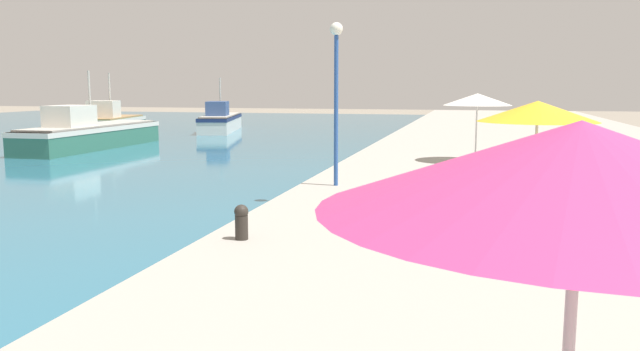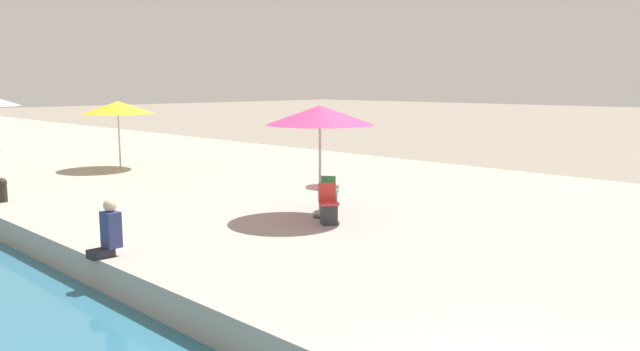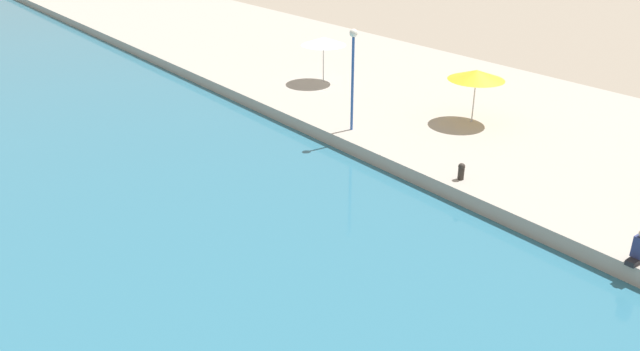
# 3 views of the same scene
# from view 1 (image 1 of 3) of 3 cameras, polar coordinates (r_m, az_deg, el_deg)

# --- Properties ---
(quay_promenade) EXTENTS (16.00, 90.00, 0.63)m
(quay_promenade) POSITION_cam_1_polar(r_m,az_deg,el_deg) (32.37, 19.48, 2.14)
(quay_promenade) COLOR #A39E93
(quay_promenade) RESTS_ON ground_plane
(fishing_boat_mid) EXTENTS (2.63, 10.73, 4.26)m
(fishing_boat_mid) POSITION_cam_1_polar(r_m,az_deg,el_deg) (36.60, -20.32, 3.63)
(fishing_boat_mid) COLOR #33705B
(fishing_boat_mid) RESTS_ON water_basin
(fishing_boat_far) EXTENTS (3.96, 7.34, 4.32)m
(fishing_boat_far) POSITION_cam_1_polar(r_m,az_deg,el_deg) (45.57, -18.61, 4.51)
(fishing_boat_far) COLOR #33705B
(fishing_boat_far) RESTS_ON water_basin
(fishing_boat_distant) EXTENTS (4.43, 9.46, 4.05)m
(fishing_boat_distant) POSITION_cam_1_polar(r_m,az_deg,el_deg) (48.56, -9.08, 4.97)
(fishing_boat_distant) COLOR silver
(fishing_boat_distant) RESTS_ON water_basin
(cafe_umbrella_pink) EXTENTS (2.55, 2.55, 2.64)m
(cafe_umbrella_pink) POSITION_cam_1_polar(r_m,az_deg,el_deg) (3.24, 22.63, 0.69)
(cafe_umbrella_pink) COLOR #B7B7B7
(cafe_umbrella_pink) RESTS_ON quay_promenade
(cafe_umbrella_white) EXTENTS (2.61, 2.61, 2.49)m
(cafe_umbrella_white) POSITION_cam_1_polar(r_m,az_deg,el_deg) (14.53, 19.28, 5.55)
(cafe_umbrella_white) COLOR #B7B7B7
(cafe_umbrella_white) RESTS_ON quay_promenade
(cafe_umbrella_striped) EXTENTS (2.53, 2.53, 2.55)m
(cafe_umbrella_striped) POSITION_cam_1_polar(r_m,az_deg,el_deg) (24.06, 14.19, 6.76)
(cafe_umbrella_striped) COLOR #B7B7B7
(cafe_umbrella_striped) RESTS_ON quay_promenade
(mooring_bollard) EXTENTS (0.26, 0.26, 0.65)m
(mooring_bollard) POSITION_cam_1_polar(r_m,az_deg,el_deg) (11.59, -7.19, -4.14)
(mooring_bollard) COLOR #2D2823
(mooring_bollard) RESTS_ON quay_promenade
(lamppost) EXTENTS (0.36, 0.36, 4.56)m
(lamppost) POSITION_cam_1_polar(r_m,az_deg,el_deg) (17.59, 1.49, 9.08)
(lamppost) COLOR #28519E
(lamppost) RESTS_ON quay_promenade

